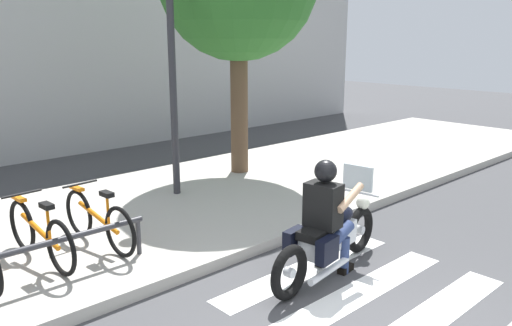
{
  "coord_description": "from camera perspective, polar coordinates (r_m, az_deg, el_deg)",
  "views": [
    {
      "loc": [
        -3.43,
        -2.21,
        2.77
      ],
      "look_at": [
        1.44,
        3.07,
        0.99
      ],
      "focal_mm": 35.69,
      "sensor_mm": 36.0,
      "label": 1
    }
  ],
  "objects": [
    {
      "name": "crosswalk_stripe_3",
      "position": [
        5.98,
        11.64,
        -13.94
      ],
      "size": [
        2.8,
        0.4,
        0.01
      ],
      "primitive_type": "cube",
      "color": "white",
      "rests_on": "ground"
    },
    {
      "name": "crosswalk_stripe_4",
      "position": [
        6.42,
        5.74,
        -11.68
      ],
      "size": [
        2.8,
        0.4,
        0.01
      ],
      "primitive_type": "cube",
      "color": "white",
      "rests_on": "ground"
    },
    {
      "name": "motorcycle",
      "position": [
        6.18,
        8.22,
        -8.25
      ],
      "size": [
        2.22,
        0.76,
        1.21
      ],
      "color": "black",
      "rests_on": "ground"
    },
    {
      "name": "sidewalk",
      "position": [
        8.01,
        -14.82,
        -6.26
      ],
      "size": [
        24.0,
        4.4,
        0.15
      ],
      "primitive_type": "cube",
      "color": "#B7B2A8",
      "rests_on": "ground"
    },
    {
      "name": "rider",
      "position": [
        5.99,
        7.92,
        -5.24
      ],
      "size": [
        0.68,
        0.6,
        1.43
      ],
      "color": "black",
      "rests_on": "ground"
    },
    {
      "name": "street_lamp",
      "position": [
        8.54,
        -9.39,
        10.95
      ],
      "size": [
        0.28,
        0.28,
        3.84
      ],
      "color": "#2D2D33",
      "rests_on": "ground"
    },
    {
      "name": "bicycle_4",
      "position": [
        6.83,
        -17.27,
        -6.12
      ],
      "size": [
        0.48,
        1.64,
        0.78
      ],
      "color": "black",
      "rests_on": "sidewalk"
    },
    {
      "name": "crosswalk_stripe_2",
      "position": [
        5.62,
        18.53,
        -16.34
      ],
      "size": [
        2.8,
        0.4,
        0.01
      ],
      "primitive_type": "cube",
      "color": "white",
      "rests_on": "ground"
    },
    {
      "name": "bicycle_3",
      "position": [
        6.57,
        -23.05,
        -7.34
      ],
      "size": [
        0.48,
        1.67,
        0.8
      ],
      "color": "black",
      "rests_on": "sidewalk"
    }
  ]
}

